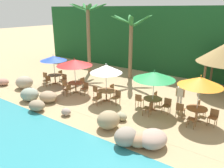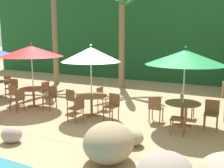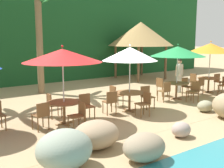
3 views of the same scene
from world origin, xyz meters
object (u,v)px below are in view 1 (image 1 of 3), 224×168
chair_blue_inland (61,75)px  chair_green_right (149,108)px  umbrella_orange (200,81)px  chair_blue_left (46,76)px  chair_white_seaward (117,96)px  chair_orange_inland (200,107)px  chair_red_seaward (85,88)px  chair_green_inland (157,97)px  chair_blue_seaward (64,79)px  chair_blue_right (47,80)px  dining_table_red (76,84)px  palm_tree_second (131,35)px  umbrella_green (154,76)px  chair_orange_seaward (213,116)px  chair_white_right (98,97)px  chair_green_left (139,100)px  dining_table_blue (55,76)px  umbrella_blue (53,58)px  chair_green_seaward (167,105)px  waiter_in_white (180,94)px  chair_white_left (96,91)px  palm_tree_nearest (89,25)px  umbrella_white (106,69)px  chair_orange_right (194,119)px  chair_red_left (66,84)px  umbrella_red (74,62)px  chair_red_inland (83,83)px  chair_orange_left (180,109)px  dining_table_orange (197,110)px  chair_white_inland (113,90)px

chair_blue_inland → chair_green_right: bearing=-11.0°
umbrella_orange → chair_blue_left: bearing=-178.8°
chair_white_seaward → chair_orange_inland: (4.73, 1.42, 0.00)m
chair_red_seaward → chair_green_inland: 5.02m
chair_blue_seaward → chair_blue_right: same height
dining_table_red → palm_tree_second: size_ratio=0.21×
umbrella_green → chair_orange_seaward: (3.37, 0.11, -1.64)m
chair_blue_seaward → chair_white_right: same height
chair_green_right → chair_green_left: bearing=144.4°
chair_white_right → dining_table_blue: bearing=166.2°
umbrella_blue → chair_green_left: 7.91m
chair_blue_seaward → chair_red_seaward: size_ratio=1.00×
chair_green_seaward → waiter_in_white: size_ratio=0.51×
chair_white_left → palm_tree_nearest: size_ratio=0.14×
chair_blue_right → chair_green_inland: 8.59m
palm_tree_nearest → waiter_in_white: bearing=-18.3°
umbrella_white → chair_orange_right: size_ratio=2.91×
chair_red_left → palm_tree_second: palm_tree_second is taller
chair_blue_seaward → chair_orange_right: size_ratio=1.00×
umbrella_orange → palm_tree_nearest: size_ratio=0.41×
umbrella_blue → chair_blue_seaward: umbrella_blue is taller
chair_green_inland → umbrella_orange: 3.22m
chair_blue_inland → chair_blue_left: 1.24m
umbrella_blue → umbrella_white: size_ratio=0.94×
chair_red_left → umbrella_white: 3.93m
chair_white_right → chair_green_seaward: (3.95, 1.42, 0.00)m
umbrella_red → chair_green_right: (5.98, -0.39, -1.70)m
chair_red_seaward → chair_red_inland: same height
chair_green_seaward → palm_tree_nearest: bearing=156.5°
chair_blue_left → chair_green_seaward: same height
umbrella_green → chair_orange_left: size_ratio=2.86×
chair_blue_right → dining_table_orange: size_ratio=0.79×
chair_white_inland → chair_white_right: (0.04, -1.71, 0.00)m
chair_red_inland → chair_blue_seaward: bearing=-174.4°
chair_white_right → waiter_in_white: (4.38, 2.25, 0.47)m
dining_table_blue → umbrella_green: umbrella_green is taller
dining_table_blue → chair_orange_seaward: chair_orange_seaward is taller
chair_green_right → umbrella_white: bearing=172.9°
umbrella_green → chair_green_seaward: size_ratio=2.86×
chair_orange_left → chair_orange_right: (0.96, -0.75, 0.00)m
chair_white_seaward → chair_green_inland: same height
umbrella_green → dining_table_orange: bearing=2.4°
umbrella_orange → chair_blue_seaward: bearing=179.4°
chair_blue_inland → chair_blue_left: (-0.67, -1.05, 0.00)m
palm_tree_nearest → umbrella_green: bearing=-26.3°
chair_green_right → dining_table_blue: bearing=174.2°
umbrella_blue → chair_orange_seaward: (11.96, 0.05, -1.57)m
umbrella_orange → chair_white_inland: bearing=176.8°
chair_blue_right → chair_green_right: bearing=-0.3°
umbrella_orange → chair_orange_inland: 1.93m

